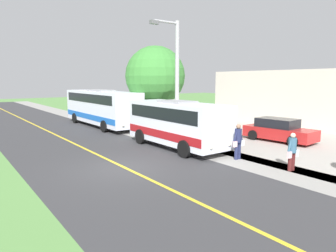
# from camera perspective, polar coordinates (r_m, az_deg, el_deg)

# --- Properties ---
(ground_plane) EXTENTS (120.00, 120.00, 0.00)m
(ground_plane) POSITION_cam_1_polar(r_m,az_deg,el_deg) (14.01, -7.90, -7.69)
(ground_plane) COLOR #548442
(road_surface) EXTENTS (8.00, 100.00, 0.01)m
(road_surface) POSITION_cam_1_polar(r_m,az_deg,el_deg) (14.00, -7.90, -7.67)
(road_surface) COLOR #333335
(road_surface) RESTS_ON ground
(sidewalk) EXTENTS (2.40, 100.00, 0.01)m
(sidewalk) POSITION_cam_1_polar(r_m,az_deg,el_deg) (16.99, 7.79, -4.79)
(sidewalk) COLOR gray
(sidewalk) RESTS_ON ground
(parking_lot_surface) EXTENTS (14.00, 36.00, 0.01)m
(parking_lot_surface) POSITION_cam_1_polar(r_m,az_deg,el_deg) (21.07, 28.01, -3.14)
(parking_lot_surface) COLOR #9E9991
(parking_lot_surface) RESTS_ON ground
(road_centre_line) EXTENTS (0.16, 100.00, 0.00)m
(road_centre_line) POSITION_cam_1_polar(r_m,az_deg,el_deg) (14.00, -7.90, -7.65)
(road_centre_line) COLOR gold
(road_centre_line) RESTS_ON ground
(shuttle_bus_front) EXTENTS (2.59, 7.04, 2.72)m
(shuttle_bus_front) POSITION_cam_1_polar(r_m,az_deg,el_deg) (17.76, 1.66, 0.78)
(shuttle_bus_front) COLOR silver
(shuttle_bus_front) RESTS_ON ground
(transit_bus_rear) EXTENTS (2.63, 10.29, 3.08)m
(transit_bus_rear) POSITION_cam_1_polar(r_m,az_deg,el_deg) (26.81, -12.25, 3.59)
(transit_bus_rear) COLOR silver
(transit_bus_rear) RESTS_ON ground
(pedestrian_with_bags) EXTENTS (0.72, 0.34, 1.66)m
(pedestrian_with_bags) POSITION_cam_1_polar(r_m,az_deg,el_deg) (14.30, 21.94, -4.23)
(pedestrian_with_bags) COLOR #4C1919
(pedestrian_with_bags) RESTS_ON ground
(pedestrian_waiting) EXTENTS (0.72, 0.34, 1.75)m
(pedestrian_waiting) POSITION_cam_1_polar(r_m,az_deg,el_deg) (15.55, 12.80, -2.62)
(pedestrian_waiting) COLOR #1E2347
(pedestrian_waiting) RESTS_ON ground
(street_light_pole) EXTENTS (1.97, 0.24, 7.26)m
(street_light_pole) POSITION_cam_1_polar(r_m,az_deg,el_deg) (18.38, 1.36, 8.94)
(street_light_pole) COLOR #9E9EA3
(street_light_pole) RESTS_ON ground
(parked_car_near) EXTENTS (2.30, 4.54, 1.45)m
(parked_car_near) POSITION_cam_1_polar(r_m,az_deg,el_deg) (21.02, 19.78, -0.77)
(parked_car_near) COLOR #A51E1E
(parked_car_near) RESTS_ON ground
(tree_curbside) EXTENTS (4.71, 4.71, 6.55)m
(tree_curbside) POSITION_cam_1_polar(r_m,az_deg,el_deg) (24.67, -2.37, 9.17)
(tree_curbside) COLOR brown
(tree_curbside) RESTS_ON ground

